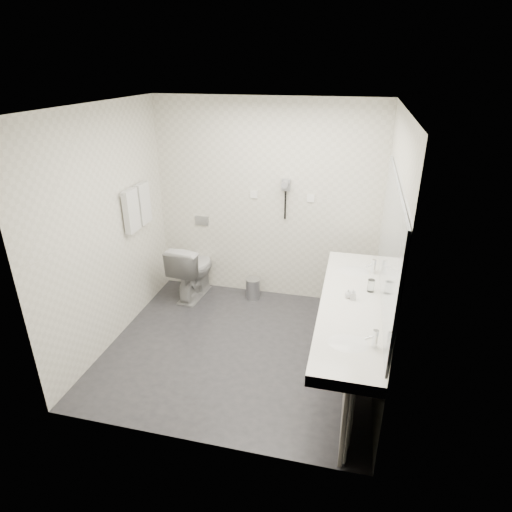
# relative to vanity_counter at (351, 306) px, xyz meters

# --- Properties ---
(floor) EXTENTS (2.80, 2.80, 0.00)m
(floor) POSITION_rel_vanity_counter_xyz_m (-1.12, 0.20, -0.80)
(floor) COLOR #2B2A2F
(floor) RESTS_ON ground
(ceiling) EXTENTS (2.80, 2.80, 0.00)m
(ceiling) POSITION_rel_vanity_counter_xyz_m (-1.12, 0.20, 1.70)
(ceiling) COLOR white
(ceiling) RESTS_ON wall_back
(wall_back) EXTENTS (2.80, 0.00, 2.80)m
(wall_back) POSITION_rel_vanity_counter_xyz_m (-1.12, 1.50, 0.45)
(wall_back) COLOR silver
(wall_back) RESTS_ON floor
(wall_front) EXTENTS (2.80, 0.00, 2.80)m
(wall_front) POSITION_rel_vanity_counter_xyz_m (-1.12, -1.10, 0.45)
(wall_front) COLOR silver
(wall_front) RESTS_ON floor
(wall_left) EXTENTS (0.00, 2.60, 2.60)m
(wall_left) POSITION_rel_vanity_counter_xyz_m (-2.52, 0.20, 0.45)
(wall_left) COLOR silver
(wall_left) RESTS_ON floor
(wall_right) EXTENTS (0.00, 2.60, 2.60)m
(wall_right) POSITION_rel_vanity_counter_xyz_m (0.27, 0.20, 0.45)
(wall_right) COLOR silver
(wall_right) RESTS_ON floor
(vanity_counter) EXTENTS (0.55, 2.20, 0.10)m
(vanity_counter) POSITION_rel_vanity_counter_xyz_m (0.00, 0.00, 0.00)
(vanity_counter) COLOR white
(vanity_counter) RESTS_ON floor
(vanity_panel) EXTENTS (0.03, 2.15, 0.75)m
(vanity_panel) POSITION_rel_vanity_counter_xyz_m (0.02, 0.00, -0.42)
(vanity_panel) COLOR gray
(vanity_panel) RESTS_ON floor
(vanity_post_near) EXTENTS (0.06, 0.06, 0.75)m
(vanity_post_near) POSITION_rel_vanity_counter_xyz_m (0.05, -1.04, -0.42)
(vanity_post_near) COLOR silver
(vanity_post_near) RESTS_ON floor
(vanity_post_far) EXTENTS (0.06, 0.06, 0.75)m
(vanity_post_far) POSITION_rel_vanity_counter_xyz_m (0.05, 1.04, -0.42)
(vanity_post_far) COLOR silver
(vanity_post_far) RESTS_ON floor
(mirror) EXTENTS (0.02, 2.20, 1.05)m
(mirror) POSITION_rel_vanity_counter_xyz_m (0.26, 0.00, 0.65)
(mirror) COLOR #B2BCC6
(mirror) RESTS_ON wall_right
(basin_near) EXTENTS (0.40, 0.31, 0.05)m
(basin_near) POSITION_rel_vanity_counter_xyz_m (0.00, -0.65, 0.04)
(basin_near) COLOR white
(basin_near) RESTS_ON vanity_counter
(basin_far) EXTENTS (0.40, 0.31, 0.05)m
(basin_far) POSITION_rel_vanity_counter_xyz_m (0.00, 0.65, 0.04)
(basin_far) COLOR white
(basin_far) RESTS_ON vanity_counter
(faucet_near) EXTENTS (0.04, 0.04, 0.15)m
(faucet_near) POSITION_rel_vanity_counter_xyz_m (0.19, -0.65, 0.12)
(faucet_near) COLOR silver
(faucet_near) RESTS_ON vanity_counter
(faucet_far) EXTENTS (0.04, 0.04, 0.15)m
(faucet_far) POSITION_rel_vanity_counter_xyz_m (0.19, 0.65, 0.12)
(faucet_far) COLOR silver
(faucet_far) RESTS_ON vanity_counter
(soap_bottle_a) EXTENTS (0.05, 0.05, 0.11)m
(soap_bottle_a) POSITION_rel_vanity_counter_xyz_m (0.01, 0.05, 0.10)
(soap_bottle_a) COLOR white
(soap_bottle_a) RESTS_ON vanity_counter
(soap_bottle_b) EXTENTS (0.09, 0.09, 0.08)m
(soap_bottle_b) POSITION_rel_vanity_counter_xyz_m (-0.03, 0.07, 0.09)
(soap_bottle_b) COLOR white
(soap_bottle_b) RESTS_ON vanity_counter
(glass_left) EXTENTS (0.08, 0.08, 0.12)m
(glass_left) POSITION_rel_vanity_counter_xyz_m (0.17, 0.24, 0.11)
(glass_left) COLOR silver
(glass_left) RESTS_ON vanity_counter
(toilet) EXTENTS (0.49, 0.78, 0.75)m
(toilet) POSITION_rel_vanity_counter_xyz_m (-2.02, 1.19, -0.42)
(toilet) COLOR white
(toilet) RESTS_ON floor
(flush_plate) EXTENTS (0.18, 0.02, 0.12)m
(flush_plate) POSITION_rel_vanity_counter_xyz_m (-1.98, 1.49, 0.15)
(flush_plate) COLOR #B2B5BA
(flush_plate) RESTS_ON wall_back
(pedal_bin) EXTENTS (0.21, 0.21, 0.26)m
(pedal_bin) POSITION_rel_vanity_counter_xyz_m (-1.24, 1.30, -0.67)
(pedal_bin) COLOR #B2B5BA
(pedal_bin) RESTS_ON floor
(bin_lid) EXTENTS (0.19, 0.19, 0.02)m
(bin_lid) POSITION_rel_vanity_counter_xyz_m (-1.24, 1.30, -0.53)
(bin_lid) COLOR #B2B5BA
(bin_lid) RESTS_ON pedal_bin
(towel_rail) EXTENTS (0.02, 0.62, 0.02)m
(towel_rail) POSITION_rel_vanity_counter_xyz_m (-2.47, 0.75, 0.75)
(towel_rail) COLOR silver
(towel_rail) RESTS_ON wall_left
(towel_near) EXTENTS (0.07, 0.24, 0.48)m
(towel_near) POSITION_rel_vanity_counter_xyz_m (-2.46, 0.61, 0.53)
(towel_near) COLOR silver
(towel_near) RESTS_ON towel_rail
(towel_far) EXTENTS (0.07, 0.24, 0.48)m
(towel_far) POSITION_rel_vanity_counter_xyz_m (-2.46, 0.89, 0.53)
(towel_far) COLOR silver
(towel_far) RESTS_ON towel_rail
(dryer_cradle) EXTENTS (0.10, 0.04, 0.14)m
(dryer_cradle) POSITION_rel_vanity_counter_xyz_m (-0.88, 1.47, 0.70)
(dryer_cradle) COLOR gray
(dryer_cradle) RESTS_ON wall_back
(dryer_barrel) EXTENTS (0.08, 0.14, 0.08)m
(dryer_barrel) POSITION_rel_vanity_counter_xyz_m (-0.88, 1.40, 0.73)
(dryer_barrel) COLOR gray
(dryer_barrel) RESTS_ON dryer_cradle
(dryer_cord) EXTENTS (0.02, 0.02, 0.35)m
(dryer_cord) POSITION_rel_vanity_counter_xyz_m (-0.88, 1.46, 0.45)
(dryer_cord) COLOR black
(dryer_cord) RESTS_ON dryer_cradle
(switch_plate_a) EXTENTS (0.09, 0.02, 0.09)m
(switch_plate_a) POSITION_rel_vanity_counter_xyz_m (-1.27, 1.49, 0.55)
(switch_plate_a) COLOR white
(switch_plate_a) RESTS_ON wall_back
(switch_plate_b) EXTENTS (0.09, 0.02, 0.09)m
(switch_plate_b) POSITION_rel_vanity_counter_xyz_m (-0.57, 1.49, 0.55)
(switch_plate_b) COLOR white
(switch_plate_b) RESTS_ON wall_back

